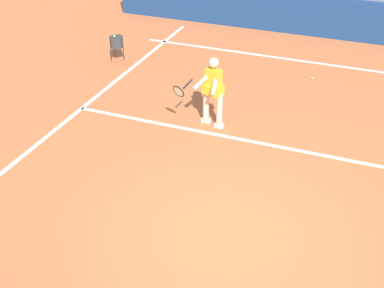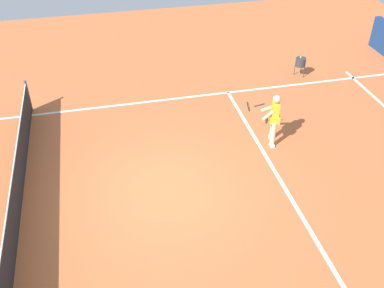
% 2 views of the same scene
% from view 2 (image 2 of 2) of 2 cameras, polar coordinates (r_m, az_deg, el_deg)
% --- Properties ---
extents(ground_plane, '(26.25, 26.25, 0.00)m').
position_cam_2_polar(ground_plane, '(11.33, -3.17, -5.94)').
color(ground_plane, '#C66638').
extents(service_line_marking, '(8.84, 0.10, 0.01)m').
position_cam_2_polar(service_line_marking, '(12.01, 10.67, -3.74)').
color(service_line_marking, white).
rests_on(service_line_marking, ground).
extents(sideline_right_marking, '(0.10, 18.19, 0.01)m').
position_cam_2_polar(sideline_right_marking, '(14.88, -6.26, 5.28)').
color(sideline_right_marking, white).
rests_on(sideline_right_marking, ground).
extents(court_net, '(9.52, 0.08, 1.06)m').
position_cam_2_polar(court_net, '(11.15, -21.45, -6.36)').
color(court_net, '#4C4C51').
rests_on(court_net, ground).
extents(tennis_player, '(0.96, 0.88, 1.55)m').
position_cam_2_polar(tennis_player, '(12.66, 10.29, 3.36)').
color(tennis_player, beige).
rests_on(tennis_player, ground).
extents(ball_hopper, '(0.36, 0.36, 0.74)m').
position_cam_2_polar(ball_hopper, '(16.64, 13.61, 10.06)').
color(ball_hopper, '#333338').
rests_on(ball_hopper, ground).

